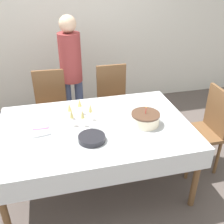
{
  "coord_description": "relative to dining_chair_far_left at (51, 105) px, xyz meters",
  "views": [
    {
      "loc": [
        -0.35,
        -2.15,
        2.11
      ],
      "look_at": [
        0.18,
        0.02,
        0.85
      ],
      "focal_mm": 42.0,
      "sensor_mm": 36.0,
      "label": 1
    }
  ],
  "objects": [
    {
      "name": "person_standing",
      "position": [
        0.3,
        0.18,
        0.43
      ],
      "size": [
        0.28,
        0.28,
        1.61
      ],
      "color": "#3F4C72",
      "rests_on": "ground_plane"
    },
    {
      "name": "cake_knife",
      "position": [
        0.87,
        -1.23,
        0.2
      ],
      "size": [
        0.29,
        0.11,
        0.0
      ],
      "color": "silver",
      "rests_on": "dining_table"
    },
    {
      "name": "dining_chair_right_end",
      "position": [
        1.66,
        -0.93,
        0.0
      ],
      "size": [
        0.42,
        0.42,
        0.97
      ],
      "color": "brown",
      "rests_on": "ground_plane"
    },
    {
      "name": "dining_chair_far_left",
      "position": [
        0.0,
        0.0,
        0.0
      ],
      "size": [
        0.44,
        0.44,
        0.97
      ],
      "color": "brown",
      "rests_on": "ground_plane"
    },
    {
      "name": "champagne_tray",
      "position": [
        0.27,
        -0.8,
        0.26
      ],
      "size": [
        0.37,
        0.37,
        0.18
      ],
      "color": "silver",
      "rests_on": "dining_table"
    },
    {
      "name": "birthday_cake",
      "position": [
        0.9,
        -1.01,
        0.26
      ],
      "size": [
        0.28,
        0.28,
        0.19
      ],
      "color": "beige",
      "rests_on": "dining_table"
    },
    {
      "name": "dining_chair_far_right",
      "position": [
        0.82,
        0.0,
        0.0
      ],
      "size": [
        0.42,
        0.42,
        0.97
      ],
      "color": "brown",
      "rests_on": "ground_plane"
    },
    {
      "name": "plate_stack_main",
      "position": [
        0.33,
        -1.16,
        0.22
      ],
      "size": [
        0.24,
        0.24,
        0.05
      ],
      "color": "black",
      "rests_on": "dining_table"
    },
    {
      "name": "napkin_pile",
      "position": [
        -0.11,
        -0.79,
        0.2
      ],
      "size": [
        0.15,
        0.15,
        0.01
      ],
      "color": "pink",
      "rests_on": "dining_table"
    },
    {
      "name": "wall_back",
      "position": [
        0.41,
        1.06,
        0.81
      ],
      "size": [
        8.0,
        0.05,
        2.7
      ],
      "color": "silver",
      "rests_on": "ground_plane"
    },
    {
      "name": "ground_plane",
      "position": [
        0.41,
        -0.93,
        -0.54
      ],
      "size": [
        12.0,
        12.0,
        0.0
      ],
      "primitive_type": "plane",
      "color": "#564C47"
    },
    {
      "name": "dining_table",
      "position": [
        0.41,
        -0.93,
        0.1
      ],
      "size": [
        1.86,
        1.22,
        0.73
      ],
      "color": "white",
      "rests_on": "ground_plane"
    },
    {
      "name": "fork_pile",
      "position": [
        -0.11,
        -0.97,
        0.21
      ],
      "size": [
        0.18,
        0.08,
        0.02
      ],
      "color": "silver",
      "rests_on": "dining_table"
    }
  ]
}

